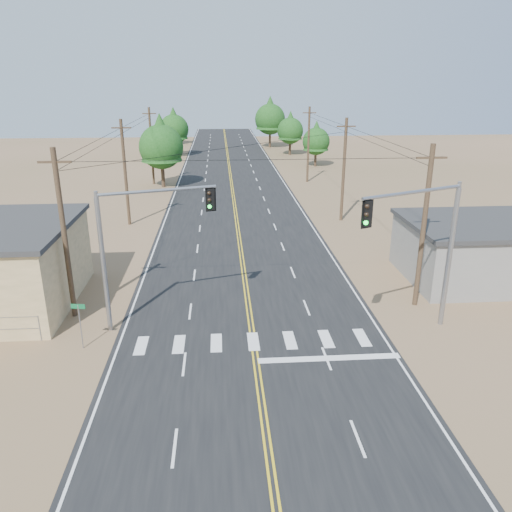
{
  "coord_description": "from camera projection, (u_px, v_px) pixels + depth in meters",
  "views": [
    {
      "loc": [
        -1.61,
        -15.83,
        13.45
      ],
      "look_at": [
        0.44,
        12.03,
        3.5
      ],
      "focal_mm": 35.0,
      "sensor_mm": 36.0,
      "label": 1
    }
  ],
  "objects": [
    {
      "name": "ground",
      "position": [
        267.0,
        443.0,
        19.49
      ],
      "size": [
        220.0,
        220.0,
        0.0
      ],
      "primitive_type": "plane",
      "color": "#90694D",
      "rests_on": "ground"
    },
    {
      "name": "utility_pole_left_mid",
      "position": [
        125.0,
        172.0,
        47.12
      ],
      "size": [
        1.8,
        0.3,
        10.0
      ],
      "color": "#4C3826",
      "rests_on": "ground"
    },
    {
      "name": "street_sign",
      "position": [
        80.0,
        319.0,
        25.81
      ],
      "size": [
        0.75,
        0.15,
        2.56
      ],
      "rotation": [
        0.0,
        0.0,
        -0.16
      ],
      "color": "gray",
      "rests_on": "ground"
    },
    {
      "name": "tree_right_far",
      "position": [
        270.0,
        116.0,
        101.63
      ],
      "size": [
        6.17,
        6.17,
        10.29
      ],
      "color": "#3F2D1E",
      "rests_on": "ground"
    },
    {
      "name": "utility_pole_left_far",
      "position": [
        151.0,
        146.0,
        65.91
      ],
      "size": [
        1.8,
        0.3,
        10.0
      ],
      "color": "#4C3826",
      "rests_on": "ground"
    },
    {
      "name": "tree_left_near",
      "position": [
        161.0,
        142.0,
        63.84
      ],
      "size": [
        5.66,
        5.66,
        9.44
      ],
      "color": "#3F2D1E",
      "rests_on": "ground"
    },
    {
      "name": "tree_right_near",
      "position": [
        316.0,
        139.0,
        79.77
      ],
      "size": [
        4.34,
        4.34,
        7.23
      ],
      "color": "#3F2D1E",
      "rests_on": "ground"
    },
    {
      "name": "tree_right_mid",
      "position": [
        290.0,
        128.0,
        91.95
      ],
      "size": [
        4.78,
        4.78,
        7.97
      ],
      "color": "#3F2D1E",
      "rests_on": "ground"
    },
    {
      "name": "utility_pole_right_mid",
      "position": [
        344.0,
        169.0,
        48.57
      ],
      "size": [
        1.8,
        0.3,
        10.0
      ],
      "color": "#4C3826",
      "rests_on": "ground"
    },
    {
      "name": "road",
      "position": [
        238.0,
        228.0,
        47.68
      ],
      "size": [
        15.0,
        200.0,
        0.02
      ],
      "primitive_type": "cube",
      "color": "black",
      "rests_on": "ground"
    },
    {
      "name": "signal_mast_right",
      "position": [
        428.0,
        236.0,
        26.28
      ],
      "size": [
        6.1,
        2.9,
        8.35
      ],
      "rotation": [
        0.0,
        0.0,
        0.41
      ],
      "color": "gray",
      "rests_on": "ground"
    },
    {
      "name": "tree_left_mid",
      "position": [
        174.0,
        126.0,
        89.99
      ],
      "size": [
        5.27,
        5.27,
        8.78
      ],
      "color": "#3F2D1E",
      "rests_on": "ground"
    },
    {
      "name": "utility_pole_left_near",
      "position": [
        64.0,
        234.0,
        28.33
      ],
      "size": [
        1.8,
        0.3,
        10.0
      ],
      "color": "#4C3826",
      "rests_on": "ground"
    },
    {
      "name": "utility_pole_right_far",
      "position": [
        308.0,
        144.0,
        67.36
      ],
      "size": [
        1.8,
        0.3,
        10.0
      ],
      "color": "#4C3826",
      "rests_on": "ground"
    },
    {
      "name": "signal_mast_left",
      "position": [
        136.0,
        235.0,
        27.15
      ],
      "size": [
        6.32,
        2.1,
        7.99
      ],
      "rotation": [
        0.0,
        0.0,
        0.29
      ],
      "color": "gray",
      "rests_on": "ground"
    },
    {
      "name": "utility_pole_right_near",
      "position": [
        424.0,
        227.0,
        29.78
      ],
      "size": [
        1.8,
        0.3,
        10.0
      ],
      "color": "#4C3826",
      "rests_on": "ground"
    },
    {
      "name": "tree_left_far",
      "position": [
        173.0,
        122.0,
        107.11
      ],
      "size": [
        4.5,
        4.5,
        7.5
      ],
      "color": "#3F2D1E",
      "rests_on": "ground"
    }
  ]
}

